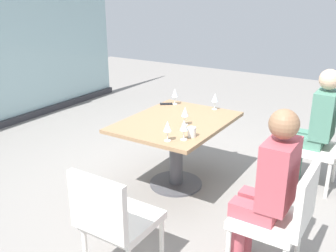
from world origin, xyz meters
TOP-DOWN VIEW (x-y plane):
  - ground_plane at (0.00, 0.00)m, footprint 12.00×12.00m
  - dining_table_main at (0.00, 0.00)m, footprint 1.25×0.95m
  - chair_front_left at (-0.76, -1.32)m, footprint 0.46×0.50m
  - chair_front_right at (0.76, -1.32)m, footprint 0.46×0.50m
  - chair_side_end at (-1.42, -0.35)m, footprint 0.50×0.46m
  - person_front_left at (-0.76, -1.21)m, footprint 0.34×0.39m
  - person_front_right at (0.76, -1.21)m, footprint 0.34×0.39m
  - wine_glass_0 at (0.48, 0.31)m, footprint 0.07×0.07m
  - wine_glass_1 at (0.55, -0.16)m, footprint 0.07×0.07m
  - wine_glass_2 at (-0.42, -0.33)m, footprint 0.07×0.07m
  - wine_glass_3 at (-0.07, -0.14)m, footprint 0.07×0.07m
  - wine_glass_4 at (-0.51, -0.22)m, footprint 0.07×0.07m
  - coffee_cup at (-0.31, -0.35)m, footprint 0.08×0.08m
  - cell_phone_on_table at (0.43, 0.40)m, footprint 0.14×0.16m

SIDE VIEW (x-z plane):
  - ground_plane at x=0.00m, z-range 0.00..0.00m
  - chair_front_left at x=-0.76m, z-range 0.06..0.93m
  - chair_front_right at x=0.76m, z-range 0.06..0.93m
  - chair_side_end at x=-1.42m, z-range 0.06..0.93m
  - dining_table_main at x=0.00m, z-range 0.19..0.92m
  - person_front_left at x=-0.76m, z-range 0.07..1.33m
  - person_front_right at x=0.76m, z-range 0.07..1.33m
  - cell_phone_on_table at x=0.43m, z-range 0.73..0.74m
  - coffee_cup at x=-0.31m, z-range 0.73..0.82m
  - wine_glass_0 at x=0.48m, z-range 0.77..0.95m
  - wine_glass_1 at x=0.55m, z-range 0.77..0.95m
  - wine_glass_2 at x=-0.42m, z-range 0.77..0.95m
  - wine_glass_3 at x=-0.07m, z-range 0.77..0.95m
  - wine_glass_4 at x=-0.51m, z-range 0.77..0.95m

